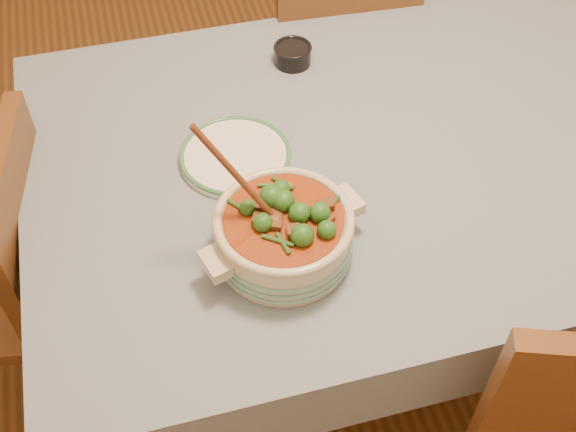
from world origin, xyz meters
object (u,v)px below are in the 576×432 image
object	(u,v)px
white_plate	(235,156)
chair_far	(336,64)
stew_casserole	(283,231)
condiment_bowl	(293,53)
dining_table	(395,170)
chair_left	(0,273)

from	to	relation	value
white_plate	chair_far	size ratio (longest dim) A/B	0.30
stew_casserole	condiment_bowl	xyz separation A→B (m)	(0.17, 0.58, -0.04)
dining_table	chair_far	xyz separation A→B (m)	(0.06, 0.63, -0.17)
chair_far	stew_casserole	bearing A→B (deg)	68.85
dining_table	chair_left	bearing A→B (deg)	175.96
stew_casserole	dining_table	bearing A→B (deg)	35.58
stew_casserole	chair_left	distance (m)	0.76
white_plate	chair_left	distance (m)	0.64
chair_far	white_plate	bearing A→B (deg)	57.04
stew_casserole	chair_left	bearing A→B (deg)	153.69
stew_casserole	chair_far	xyz separation A→B (m)	(0.39, 0.87, -0.33)
dining_table	condiment_bowl	distance (m)	0.39
dining_table	stew_casserole	bearing A→B (deg)	-144.42
white_plate	chair_left	xyz separation A→B (m)	(-0.58, 0.03, -0.27)
white_plate	chair_far	world-z (taller)	chair_far
stew_casserole	condiment_bowl	size ratio (longest dim) A/B	3.51
dining_table	white_plate	distance (m)	0.39
chair_far	chair_left	bearing A→B (deg)	32.24
dining_table	chair_far	distance (m)	0.65
condiment_bowl	chair_far	distance (m)	0.46
dining_table	condiment_bowl	size ratio (longest dim) A/B	17.27
dining_table	chair_far	size ratio (longest dim) A/B	1.93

